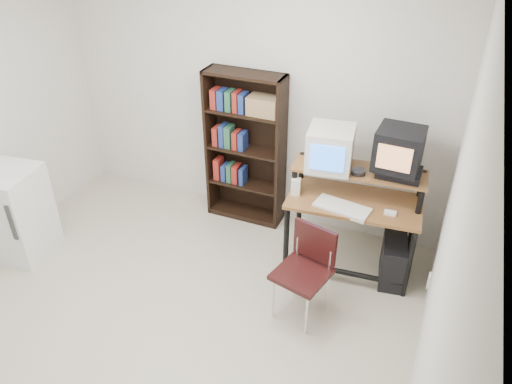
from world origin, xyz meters
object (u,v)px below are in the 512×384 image
at_px(pc_tower, 393,259).
at_px(mini_fridge, 14,213).
at_px(bookshelf, 246,146).
at_px(school_chair, 306,264).
at_px(crt_tv, 399,149).
at_px(computer_desk, 354,204).
at_px(crt_monitor, 330,148).

relative_size(pc_tower, mini_fridge, 0.50).
distance_m(pc_tower, bookshelf, 1.79).
bearing_deg(school_chair, pc_tower, 62.19).
relative_size(pc_tower, bookshelf, 0.28).
distance_m(pc_tower, school_chair, 0.95).
bearing_deg(mini_fridge, bookshelf, 32.05).
height_order(crt_tv, school_chair, crt_tv).
xyz_separation_m(computer_desk, pc_tower, (0.41, -0.03, -0.47)).
bearing_deg(computer_desk, school_chair, -110.59).
relative_size(crt_monitor, bookshelf, 0.27).
xyz_separation_m(bookshelf, mini_fridge, (-1.75, -1.44, -0.38)).
distance_m(pc_tower, mini_fridge, 3.53).
bearing_deg(pc_tower, school_chair, -140.56).
distance_m(computer_desk, school_chair, 0.76).
relative_size(computer_desk, school_chair, 1.50).
bearing_deg(crt_tv, crt_monitor, -170.96).
distance_m(computer_desk, crt_monitor, 0.54).
relative_size(computer_desk, crt_monitor, 2.75).
bearing_deg(crt_tv, mini_fridge, -158.15).
bearing_deg(school_chair, bookshelf, 146.42).
xyz_separation_m(crt_monitor, mini_fridge, (-2.70, -1.09, -0.70)).
height_order(pc_tower, bookshelf, bookshelf).
bearing_deg(crt_monitor, school_chair, -92.45).
relative_size(crt_monitor, school_chair, 0.54).
bearing_deg(pc_tower, crt_tv, 119.06).
height_order(computer_desk, crt_tv, crt_tv).
distance_m(school_chair, mini_fridge, 2.79).
bearing_deg(school_chair, crt_tv, 74.00).
distance_m(crt_tv, school_chair, 1.21).
height_order(crt_monitor, mini_fridge, crt_monitor).
distance_m(computer_desk, bookshelf, 1.29).
bearing_deg(school_chair, mini_fridge, -159.44).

